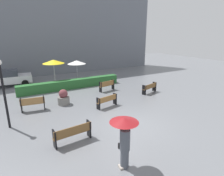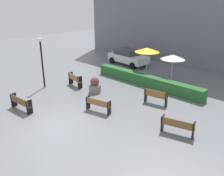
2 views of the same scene
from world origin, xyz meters
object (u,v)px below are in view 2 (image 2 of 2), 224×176
object	(u,v)px
bench_far_right	(177,125)
patio_umbrella_yellow	(147,50)
planter_pot	(95,86)
bench_far_left	(75,79)
bench_back_row	(156,96)
patio_umbrella_white	(173,57)
bench_mid_center	(98,104)
parked_car	(128,57)
lamp_post	(42,58)
bench_near_left	(20,102)

from	to	relation	value
bench_far_right	patio_umbrella_yellow	distance (m)	9.20
planter_pot	bench_far_left	bearing A→B (deg)	-174.88
bench_back_row	patio_umbrella_white	size ratio (longest dim) A/B	0.67
bench_mid_center	bench_far_right	xyz separation A→B (m)	(4.66, 0.98, -0.00)
bench_far_right	patio_umbrella_yellow	size ratio (longest dim) A/B	0.65
bench_far_left	patio_umbrella_yellow	size ratio (longest dim) A/B	0.60
bench_mid_center	parked_car	world-z (taller)	parked_car
lamp_post	patio_umbrella_yellow	xyz separation A→B (m)	(4.14, 7.14, 0.11)
bench_far_right	planter_pot	distance (m)	7.22
bench_back_row	patio_umbrella_white	xyz separation A→B (m)	(-1.32, 4.01, 1.60)
bench_near_left	lamp_post	distance (m)	4.40
bench_far_left	patio_umbrella_white	world-z (taller)	patio_umbrella_white
bench_far_left	planter_pot	bearing A→B (deg)	5.12
patio_umbrella_white	patio_umbrella_yellow	bearing A→B (deg)	-176.41
bench_back_row	lamp_post	bearing A→B (deg)	-157.17
bench_mid_center	bench_near_left	distance (m)	4.63
bench_mid_center	parked_car	distance (m)	11.13
patio_umbrella_white	parked_car	size ratio (longest dim) A/B	0.54
patio_umbrella_yellow	parked_car	world-z (taller)	patio_umbrella_yellow
bench_near_left	bench_far_left	bearing A→B (deg)	102.71
parked_car	bench_back_row	bearing A→B (deg)	-38.99
bench_mid_center	patio_umbrella_yellow	bearing A→B (deg)	104.52
bench_far_left	patio_umbrella_yellow	bearing A→B (deg)	63.35
planter_pot	parked_car	bearing A→B (deg)	114.12
planter_pot	bench_back_row	bearing A→B (deg)	17.27
bench_back_row	patio_umbrella_yellow	size ratio (longest dim) A/B	0.60
planter_pot	patio_umbrella_yellow	xyz separation A→B (m)	(0.62, 5.19, 1.91)
patio_umbrella_white	parked_car	distance (m)	6.77
patio_umbrella_yellow	patio_umbrella_white	distance (m)	2.33
bench_back_row	bench_mid_center	world-z (taller)	bench_back_row
bench_far_left	lamp_post	distance (m)	2.86
bench_back_row	lamp_post	distance (m)	8.61
patio_umbrella_yellow	parked_car	size ratio (longest dim) A/B	0.60
bench_near_left	planter_pot	world-z (taller)	planter_pot
bench_back_row	bench_far_left	world-z (taller)	bench_far_left
bench_back_row	bench_far_right	world-z (taller)	bench_back_row
bench_near_left	bench_far_right	world-z (taller)	bench_near_left
planter_pot	parked_car	xyz separation A→B (m)	(-3.35, 7.48, 0.33)
bench_far_right	patio_umbrella_yellow	bearing A→B (deg)	136.46
bench_near_left	bench_far_left	size ratio (longest dim) A/B	1.20
bench_far_right	patio_umbrella_yellow	world-z (taller)	patio_umbrella_yellow
planter_pot	patio_umbrella_white	xyz separation A→B (m)	(2.93, 5.33, 1.67)
planter_pot	parked_car	size ratio (longest dim) A/B	0.26
bench_near_left	planter_pot	distance (m)	5.17
bench_far_left	patio_umbrella_yellow	distance (m)	6.29
planter_pot	patio_umbrella_white	distance (m)	6.31
bench_far_left	bench_far_right	world-z (taller)	bench_far_left
bench_back_row	parked_car	size ratio (longest dim) A/B	0.36
bench_far_left	parked_car	distance (m)	7.77
bench_near_left	patio_umbrella_yellow	size ratio (longest dim) A/B	0.71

